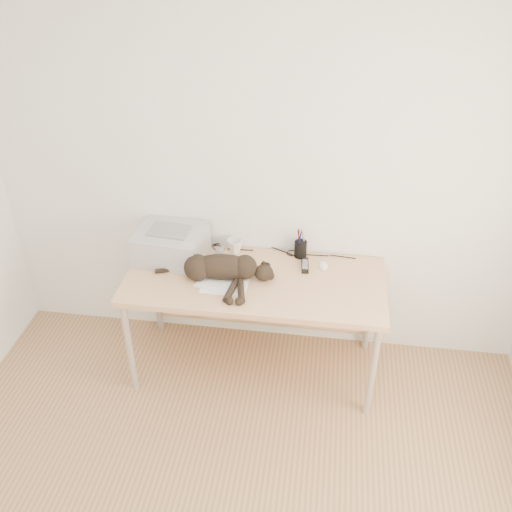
# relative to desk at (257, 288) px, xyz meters

# --- Properties ---
(wall_back) EXTENTS (3.50, 0.00, 3.50)m
(wall_back) POSITION_rel_desk_xyz_m (0.00, 0.27, 0.69)
(wall_back) COLOR white
(wall_back) RESTS_ON floor
(desk) EXTENTS (1.60, 0.70, 0.74)m
(desk) POSITION_rel_desk_xyz_m (0.00, 0.00, 0.00)
(desk) COLOR #DBAC80
(desk) RESTS_ON floor
(printer) EXTENTS (0.46, 0.40, 0.20)m
(printer) POSITION_rel_desk_xyz_m (-0.57, 0.08, 0.23)
(printer) COLOR #A8A8AD
(printer) RESTS_ON desk
(papers) EXTENTS (0.33, 0.26, 0.01)m
(papers) POSITION_rel_desk_xyz_m (-0.18, -0.17, 0.14)
(papers) COLOR white
(papers) RESTS_ON desk
(cat) EXTENTS (0.75, 0.35, 0.17)m
(cat) POSITION_rel_desk_xyz_m (-0.22, -0.11, 0.21)
(cat) COLOR black
(cat) RESTS_ON desk
(mug) EXTENTS (0.14, 0.14, 0.09)m
(mug) POSITION_rel_desk_xyz_m (-0.17, 0.19, 0.18)
(mug) COLOR white
(mug) RESTS_ON desk
(pen_cup) EXTENTS (0.08, 0.08, 0.21)m
(pen_cup) POSITION_rel_desk_xyz_m (0.26, 0.20, 0.19)
(pen_cup) COLOR black
(pen_cup) RESTS_ON desk
(remote_grey) EXTENTS (0.06, 0.17, 0.02)m
(remote_grey) POSITION_rel_desk_xyz_m (-0.28, 0.13, 0.14)
(remote_grey) COLOR gray
(remote_grey) RESTS_ON desk
(remote_black) EXTENTS (0.06, 0.16, 0.02)m
(remote_black) POSITION_rel_desk_xyz_m (0.30, 0.09, 0.14)
(remote_black) COLOR black
(remote_black) RESTS_ON desk
(mouse) EXTENTS (0.08, 0.11, 0.03)m
(mouse) POSITION_rel_desk_xyz_m (0.41, 0.11, 0.15)
(mouse) COLOR white
(mouse) RESTS_ON desk
(cable_tangle) EXTENTS (1.36, 0.07, 0.01)m
(cable_tangle) POSITION_rel_desk_xyz_m (0.00, 0.22, 0.14)
(cable_tangle) COLOR black
(cable_tangle) RESTS_ON desk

